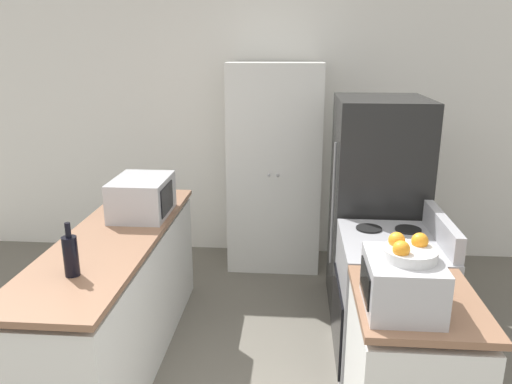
{
  "coord_description": "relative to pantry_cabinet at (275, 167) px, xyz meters",
  "views": [
    {
      "loc": [
        0.28,
        -1.76,
        2.08
      ],
      "look_at": [
        0.0,
        1.72,
        1.05
      ],
      "focal_mm": 35.0,
      "sensor_mm": 36.0,
      "label": 1
    }
  ],
  "objects": [
    {
      "name": "pantry_cabinet",
      "position": [
        0.0,
        0.0,
        0.0
      ],
      "size": [
        0.85,
        0.59,
        1.94
      ],
      "color": "silver",
      "rests_on": "ground_plane"
    },
    {
      "name": "stove",
      "position": [
        0.82,
        -1.61,
        -0.51
      ],
      "size": [
        0.66,
        0.75,
        1.07
      ],
      "color": "#9E9EA3",
      "rests_on": "ground_plane"
    },
    {
      "name": "refrigerator",
      "position": [
        0.83,
        -0.8,
        -0.11
      ],
      "size": [
        0.69,
        0.79,
        1.71
      ],
      "color": "black",
      "rests_on": "ground_plane"
    },
    {
      "name": "wall_back",
      "position": [
        -0.09,
        0.33,
        0.33
      ],
      "size": [
        7.0,
        0.06,
        2.6
      ],
      "color": "white",
      "rests_on": "ground_plane"
    },
    {
      "name": "toaster_oven",
      "position": [
        0.69,
        -2.47,
        0.06
      ],
      "size": [
        0.34,
        0.39,
        0.25
      ],
      "color": "#B2B2B7",
      "rests_on": "counter_right"
    },
    {
      "name": "microwave",
      "position": [
        -0.89,
        -1.26,
        0.07
      ],
      "size": [
        0.38,
        0.49,
        0.27
      ],
      "color": "#B2B2B7",
      "rests_on": "counter_left"
    },
    {
      "name": "counter_left",
      "position": [
        -0.98,
        -1.67,
        -0.53
      ],
      "size": [
        0.6,
        2.12,
        0.91
      ],
      "color": "silver",
      "rests_on": "ground_plane"
    },
    {
      "name": "counter_right",
      "position": [
        0.8,
        -2.37,
        -0.53
      ],
      "size": [
        0.6,
        0.72,
        0.91
      ],
      "color": "silver",
      "rests_on": "ground_plane"
    },
    {
      "name": "fruit_bowl",
      "position": [
        0.71,
        -2.47,
        0.23
      ],
      "size": [
        0.24,
        0.24,
        0.11
      ],
      "color": "silver",
      "rests_on": "toaster_oven"
    },
    {
      "name": "wine_bottle",
      "position": [
        -0.98,
        -2.26,
        0.05
      ],
      "size": [
        0.08,
        0.08,
        0.3
      ],
      "color": "black",
      "rests_on": "counter_left"
    }
  ]
}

